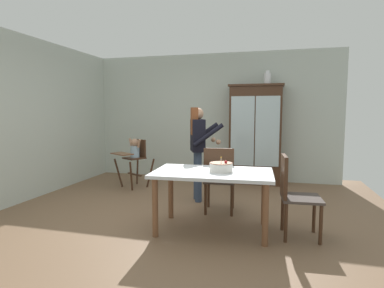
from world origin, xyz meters
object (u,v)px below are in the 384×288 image
at_px(china_cabinet, 255,134).
at_px(high_chair_with_toddler, 134,154).
at_px(ceramic_vase, 267,78).
at_px(birthday_cake, 221,167).
at_px(dining_chair_far_side, 219,176).
at_px(adult_person, 198,142).
at_px(dining_table, 213,179).
at_px(dining_chair_right_end, 292,190).

distance_m(china_cabinet, high_chair_with_toddler, 2.45).
height_order(ceramic_vase, high_chair_with_toddler, ceramic_vase).
relative_size(high_chair_with_toddler, birthday_cake, 3.39).
distance_m(high_chair_with_toddler, dining_chair_far_side, 2.19).
height_order(high_chair_with_toddler, dining_chair_far_side, dining_chair_far_side).
distance_m(adult_person, dining_chair_far_side, 0.85).
height_order(china_cabinet, ceramic_vase, ceramic_vase).
xyz_separation_m(china_cabinet, ceramic_vase, (0.21, 0.00, 1.11)).
bearing_deg(dining_table, ceramic_vase, 78.56).
distance_m(high_chair_with_toddler, birthday_cake, 2.68).
height_order(adult_person, dining_chair_far_side, adult_person).
bearing_deg(ceramic_vase, dining_chair_far_side, -105.49).
bearing_deg(adult_person, high_chair_with_toddler, 45.79).
distance_m(birthday_cake, dining_chair_right_end, 0.87).
distance_m(china_cabinet, dining_chair_right_end, 2.82).
xyz_separation_m(china_cabinet, high_chair_with_toddler, (-2.23, -0.96, -0.35)).
bearing_deg(dining_chair_right_end, birthday_cake, 87.91).
relative_size(adult_person, dining_table, 1.04).
distance_m(ceramic_vase, birthday_cake, 3.09).
relative_size(ceramic_vase, dining_table, 0.18).
relative_size(ceramic_vase, birthday_cake, 0.96).
relative_size(high_chair_with_toddler, dining_chair_right_end, 0.99).
height_order(china_cabinet, high_chair_with_toddler, china_cabinet).
xyz_separation_m(china_cabinet, dining_table, (-0.35, -2.76, -0.37)).
bearing_deg(china_cabinet, dining_table, -97.12).
distance_m(china_cabinet, dining_table, 2.81).
bearing_deg(ceramic_vase, high_chair_with_toddler, -158.50).
bearing_deg(dining_chair_far_side, dining_table, 87.52).
height_order(china_cabinet, dining_table, china_cabinet).
xyz_separation_m(adult_person, birthday_cake, (0.58, -1.22, -0.17)).
bearing_deg(ceramic_vase, birthday_cake, -99.49).
xyz_separation_m(ceramic_vase, dining_table, (-0.56, -2.77, -1.48)).
bearing_deg(china_cabinet, adult_person, -118.38).
bearing_deg(adult_person, china_cabinet, -50.48).
bearing_deg(dining_chair_far_side, adult_person, -57.55).
distance_m(ceramic_vase, adult_person, 2.18).
bearing_deg(adult_person, dining_chair_far_side, -164.63).
bearing_deg(dining_chair_right_end, high_chair_with_toddler, 53.88).
distance_m(dining_table, birthday_cake, 0.19).
distance_m(china_cabinet, adult_person, 1.74).
height_order(china_cabinet, dining_chair_right_end, china_cabinet).
xyz_separation_m(ceramic_vase, adult_person, (-1.04, -1.53, -1.15)).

